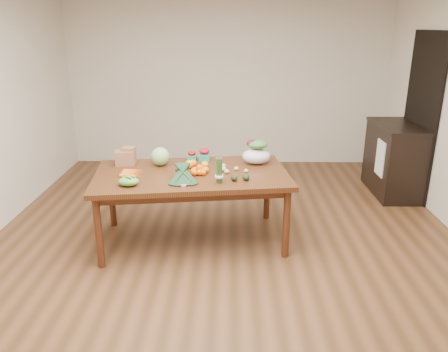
{
  "coord_description": "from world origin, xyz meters",
  "views": [
    {
      "loc": [
        0.05,
        -3.96,
        2.15
      ],
      "look_at": [
        -0.01,
        0.0,
        0.78
      ],
      "focal_mm": 35.0,
      "sensor_mm": 36.0,
      "label": 1
    }
  ],
  "objects_px": {
    "paper_bag": "(124,156)",
    "cabbage": "(160,156)",
    "cabinet": "(394,159)",
    "salad_bag": "(256,153)",
    "dining_table": "(192,207)",
    "asparagus_bundle": "(219,170)",
    "mandarin_cluster": "(199,169)",
    "kale_bunch": "(183,175)"
  },
  "relations": [
    {
      "from": "paper_bag",
      "to": "cabbage",
      "type": "height_order",
      "value": "cabbage"
    },
    {
      "from": "cabinet",
      "to": "salad_bag",
      "type": "distance_m",
      "value": 2.23
    },
    {
      "from": "dining_table",
      "to": "asparagus_bundle",
      "type": "xyz_separation_m",
      "value": [
        0.29,
        -0.3,
        0.5
      ]
    },
    {
      "from": "cabinet",
      "to": "asparagus_bundle",
      "type": "height_order",
      "value": "asparagus_bundle"
    },
    {
      "from": "paper_bag",
      "to": "mandarin_cluster",
      "type": "height_order",
      "value": "paper_bag"
    },
    {
      "from": "cabbage",
      "to": "asparagus_bundle",
      "type": "relative_size",
      "value": 0.78
    },
    {
      "from": "salad_bag",
      "to": "mandarin_cluster",
      "type": "bearing_deg",
      "value": -148.97
    },
    {
      "from": "cabinet",
      "to": "kale_bunch",
      "type": "xyz_separation_m",
      "value": [
        -2.61,
        -1.74,
        0.36
      ]
    },
    {
      "from": "dining_table",
      "to": "paper_bag",
      "type": "height_order",
      "value": "paper_bag"
    },
    {
      "from": "mandarin_cluster",
      "to": "asparagus_bundle",
      "type": "height_order",
      "value": "asparagus_bundle"
    },
    {
      "from": "paper_bag",
      "to": "cabbage",
      "type": "bearing_deg",
      "value": -2.59
    },
    {
      "from": "dining_table",
      "to": "salad_bag",
      "type": "relative_size",
      "value": 6.44
    },
    {
      "from": "cabinet",
      "to": "salad_bag",
      "type": "bearing_deg",
      "value": -149.54
    },
    {
      "from": "cabinet",
      "to": "paper_bag",
      "type": "bearing_deg",
      "value": -160.41
    },
    {
      "from": "dining_table",
      "to": "mandarin_cluster",
      "type": "relative_size",
      "value": 10.68
    },
    {
      "from": "kale_bunch",
      "to": "dining_table",
      "type": "bearing_deg",
      "value": 73.38
    },
    {
      "from": "cabbage",
      "to": "salad_bag",
      "type": "distance_m",
      "value": 1.02
    },
    {
      "from": "mandarin_cluster",
      "to": "salad_bag",
      "type": "distance_m",
      "value": 0.68
    },
    {
      "from": "kale_bunch",
      "to": "asparagus_bundle",
      "type": "distance_m",
      "value": 0.34
    },
    {
      "from": "dining_table",
      "to": "kale_bunch",
      "type": "distance_m",
      "value": 0.55
    },
    {
      "from": "dining_table",
      "to": "mandarin_cluster",
      "type": "distance_m",
      "value": 0.44
    },
    {
      "from": "kale_bunch",
      "to": "paper_bag",
      "type": "bearing_deg",
      "value": 132.98
    },
    {
      "from": "dining_table",
      "to": "paper_bag",
      "type": "distance_m",
      "value": 0.9
    },
    {
      "from": "cabinet",
      "to": "paper_bag",
      "type": "xyz_separation_m",
      "value": [
        -3.29,
        -1.17,
        0.37
      ]
    },
    {
      "from": "mandarin_cluster",
      "to": "kale_bunch",
      "type": "xyz_separation_m",
      "value": [
        -0.13,
        -0.27,
        0.03
      ]
    },
    {
      "from": "cabbage",
      "to": "kale_bunch",
      "type": "xyz_separation_m",
      "value": [
        0.3,
        -0.55,
        -0.02
      ]
    },
    {
      "from": "cabinet",
      "to": "paper_bag",
      "type": "height_order",
      "value": "cabinet"
    },
    {
      "from": "cabbage",
      "to": "kale_bunch",
      "type": "distance_m",
      "value": 0.62
    },
    {
      "from": "paper_bag",
      "to": "asparagus_bundle",
      "type": "bearing_deg",
      "value": -28.41
    },
    {
      "from": "dining_table",
      "to": "cabbage",
      "type": "xyz_separation_m",
      "value": [
        -0.35,
        0.24,
        0.47
      ]
    },
    {
      "from": "salad_bag",
      "to": "asparagus_bundle",
      "type": "bearing_deg",
      "value": -122.07
    },
    {
      "from": "kale_bunch",
      "to": "asparagus_bundle",
      "type": "height_order",
      "value": "asparagus_bundle"
    },
    {
      "from": "asparagus_bundle",
      "to": "salad_bag",
      "type": "xyz_separation_m",
      "value": [
        0.38,
        0.61,
        -0.01
      ]
    },
    {
      "from": "cabinet",
      "to": "mandarin_cluster",
      "type": "relative_size",
      "value": 5.67
    },
    {
      "from": "cabbage",
      "to": "salad_bag",
      "type": "xyz_separation_m",
      "value": [
        1.01,
        0.07,
        0.02
      ]
    },
    {
      "from": "cabinet",
      "to": "cabbage",
      "type": "height_order",
      "value": "cabbage"
    },
    {
      "from": "dining_table",
      "to": "salad_bag",
      "type": "distance_m",
      "value": 0.88
    },
    {
      "from": "mandarin_cluster",
      "to": "salad_bag",
      "type": "bearing_deg",
      "value": 31.03
    },
    {
      "from": "paper_bag",
      "to": "kale_bunch",
      "type": "relative_size",
      "value": 0.65
    },
    {
      "from": "paper_bag",
      "to": "asparagus_bundle",
      "type": "relative_size",
      "value": 1.04
    },
    {
      "from": "cabbage",
      "to": "salad_bag",
      "type": "relative_size",
      "value": 0.65
    },
    {
      "from": "mandarin_cluster",
      "to": "kale_bunch",
      "type": "bearing_deg",
      "value": -116.28
    }
  ]
}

